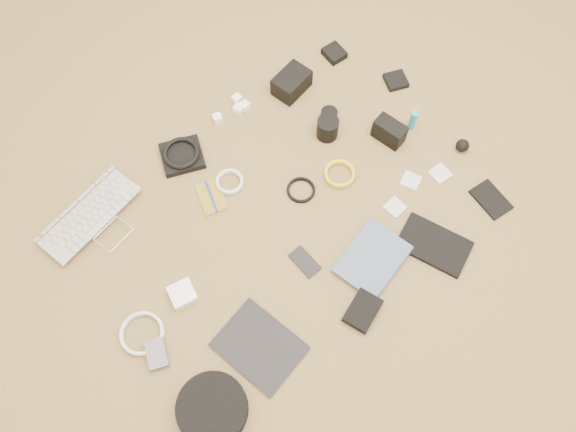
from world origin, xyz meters
TOP-DOWN VIEW (x-y plane):
  - laptop at (-0.52, 0.37)m, footprint 0.42×0.33m
  - headphone_pouch at (-0.15, 0.42)m, footprint 0.19×0.18m
  - headphones at (-0.15, 0.42)m, footprint 0.16×0.16m
  - charger_a at (0.05, 0.47)m, footprint 0.04×0.04m
  - charger_b at (0.16, 0.45)m, footprint 0.03×0.03m
  - charger_c at (0.16, 0.49)m, footprint 0.03×0.03m
  - charger_d at (0.13, 0.45)m, footprint 0.04×0.04m
  - dslr_camera at (0.36, 0.41)m, footprint 0.16×0.12m
  - lens_pouch at (0.59, 0.43)m, footprint 0.08×0.09m
  - notebook_olive at (-0.16, 0.22)m, footprint 0.12×0.15m
  - pen_blue at (-0.16, 0.22)m, footprint 0.05×0.12m
  - cable_white_a at (-0.08, 0.22)m, footprint 0.10×0.10m
  - lens_a at (0.33, 0.16)m, footprint 0.10×0.10m
  - lens_b at (0.37, 0.21)m, footprint 0.07×0.07m
  - card_reader at (0.69, 0.18)m, footprint 0.11×0.11m
  - power_brick at (-0.45, -0.01)m, footprint 0.09×0.09m
  - cable_white_b at (-0.62, -0.04)m, footprint 0.15×0.15m
  - cable_black at (0.10, 0.04)m, footprint 0.13×0.13m
  - cable_yellow at (0.25, 0.00)m, footprint 0.14×0.14m
  - flash at (0.49, 0.01)m, footprint 0.08×0.13m
  - lens_cleaner at (0.59, -0.01)m, footprint 0.03×0.03m
  - battery_charger at (-0.62, -0.12)m, footprint 0.09×0.11m
  - tablet at (-0.36, -0.30)m, footprint 0.24×0.29m
  - phone at (-0.06, -0.18)m, footprint 0.06×0.11m
  - filter_case_left at (0.31, -0.22)m, footprint 0.07×0.07m
  - filter_case_mid at (0.43, -0.18)m, footprint 0.08×0.08m
  - filter_case_right at (0.53, -0.22)m, footprint 0.07×0.07m
  - air_blower at (0.67, -0.20)m, footprint 0.06×0.06m
  - headphone_case at (-0.58, -0.36)m, footprint 0.22×0.22m
  - drive_case at (-0.03, -0.42)m, footprint 0.14×0.12m
  - paperback at (0.13, -0.40)m, footprint 0.27×0.22m
  - notebook_black_a at (0.31, -0.41)m, footprint 0.22×0.27m
  - notebook_black_b at (0.59, -0.41)m, footprint 0.10×0.15m

SIDE VIEW (x-z plane):
  - notebook_olive at x=-0.16m, z-range 0.00..0.01m
  - phone at x=-0.06m, z-range 0.00..0.01m
  - filter_case_left at x=0.31m, z-range 0.00..0.01m
  - filter_case_mid at x=0.43m, z-range 0.00..0.01m
  - filter_case_right at x=0.53m, z-range 0.00..0.01m
  - cable_black at x=0.10m, z-range 0.00..0.01m
  - notebook_black_b at x=0.59m, z-range 0.00..0.01m
  - tablet at x=-0.36m, z-range 0.00..0.01m
  - cable_white_a at x=-0.08m, z-range 0.00..0.01m
  - cable_white_b at x=-0.62m, z-range 0.00..0.01m
  - cable_yellow at x=0.25m, z-range 0.00..0.01m
  - notebook_black_a at x=0.31m, z-range 0.00..0.02m
  - card_reader at x=0.69m, z-range 0.00..0.02m
  - pen_blue at x=-0.16m, z-range 0.01..0.01m
  - paperback at x=0.13m, z-range 0.00..0.02m
  - battery_charger at x=-0.62m, z-range 0.00..0.03m
  - headphone_pouch at x=-0.15m, z-range 0.00..0.03m
  - laptop at x=-0.52m, z-range 0.00..0.03m
  - charger_a at x=0.05m, z-range 0.00..0.03m
  - lens_pouch at x=0.59m, z-range 0.00..0.03m
  - charger_c at x=0.16m, z-range 0.00..0.03m
  - drive_case at x=-0.03m, z-range 0.00..0.03m
  - charger_b at x=0.16m, z-range 0.00..0.03m
  - charger_d at x=0.13m, z-range 0.00..0.03m
  - power_brick at x=-0.45m, z-range 0.00..0.03m
  - air_blower at x=0.67m, z-range 0.00..0.05m
  - lens_b at x=0.37m, z-range 0.00..0.06m
  - headphone_case at x=-0.58m, z-range 0.00..0.06m
  - headphones at x=-0.15m, z-range 0.03..0.04m
  - dslr_camera at x=0.36m, z-range 0.00..0.08m
  - lens_a at x=0.33m, z-range 0.00..0.09m
  - flash at x=0.49m, z-range 0.00..0.09m
  - lens_cleaner at x=0.59m, z-range 0.00..0.09m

